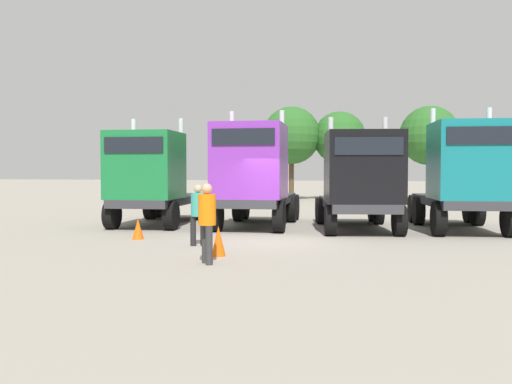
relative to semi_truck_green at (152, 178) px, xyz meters
name	(u,v)px	position (x,y,z in m)	size (l,w,h in m)	color
ground	(273,240)	(5.35, -2.84, -1.82)	(200.00, 200.00, 0.00)	gray
semi_truck_green	(152,178)	(0.00, 0.00, 0.00)	(3.28, 6.69, 4.11)	#333338
semi_truck_purple	(253,175)	(3.89, 0.20, 0.14)	(3.14, 6.49, 4.34)	#333338
semi_truck_black	(360,181)	(7.70, 0.15, -0.06)	(3.81, 6.64, 3.99)	#333338
semi_truck_teal	(466,175)	(11.16, 0.87, 0.13)	(3.41, 6.40, 4.30)	#333338
visitor_in_hivis	(207,217)	(4.94, -7.36, -0.76)	(0.56, 0.56, 1.82)	#323232
visitor_with_camera	(198,211)	(3.64, -4.59, -0.83)	(0.54, 0.54, 1.71)	black
traffic_cone_mid	(138,229)	(1.32, -3.71, -1.50)	(0.36, 0.36, 0.63)	#F2590C
traffic_cone_far	(218,241)	(4.81, -6.22, -1.45)	(0.36, 0.36, 0.74)	#F2590C
oak_far_left	(291,136)	(1.16, 20.04, 2.81)	(4.14, 4.14, 6.72)	#4C3823
oak_far_centre	(339,138)	(4.49, 20.98, 2.64)	(3.76, 3.76, 6.37)	#4C3823
oak_far_right	(429,136)	(10.69, 21.19, 2.71)	(4.10, 4.10, 6.59)	#4C3823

